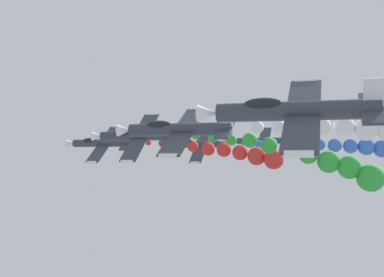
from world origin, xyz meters
name	(u,v)px	position (x,y,z in m)	size (l,w,h in m)	color
airplane_lead	(101,143)	(5.62, 15.42, 65.38)	(8.05, 10.35, 5.75)	#333842
smoke_trail_lead	(238,153)	(4.37, -4.94, 63.88)	(3.77, 19.26, 4.03)	red
airplane_left_inner	(135,136)	(-5.29, 5.25, 65.87)	(7.76, 10.35, 6.16)	#333842
smoke_trail_left_inner	(322,161)	(-4.84, -15.53, 62.98)	(2.83, 20.13, 6.42)	green
airplane_right_inner	(198,144)	(17.04, 4.11, 65.41)	(7.76, 10.35, 6.17)	#333842
smoke_trail_right_inner	(384,148)	(20.25, -24.09, 64.69)	(7.04, 29.40, 3.52)	blue
airplane_left_outer	(177,129)	(-17.31, -3.83, 65.82)	(8.61, 10.35, 4.81)	#333842
airplane_right_outer	(261,141)	(28.37, -4.42, 66.23)	(8.02, 10.35, 5.80)	#333842
airplane_trailing	(292,111)	(-28.21, -14.27, 66.11)	(8.42, 10.35, 5.17)	#333842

